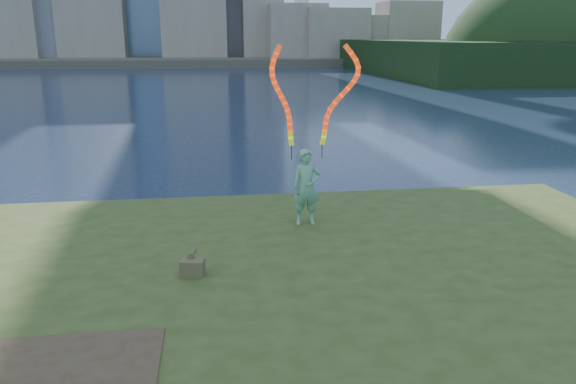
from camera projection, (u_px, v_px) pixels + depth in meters
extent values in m
plane|color=#18243D|center=(211.00, 318.00, 9.52)|extent=(320.00, 320.00, 0.00)
cube|color=#374619|center=(211.00, 372.00, 7.31)|extent=(17.00, 15.00, 0.30)
cube|color=#374619|center=(210.00, 347.00, 7.43)|extent=(14.00, 12.00, 0.30)
cube|color=#4A4536|center=(208.00, 59.00, 99.97)|extent=(320.00, 40.00, 1.20)
imported|color=#157C3B|center=(306.00, 187.00, 11.62)|extent=(0.58, 0.38, 1.59)
cylinder|color=black|center=(291.00, 152.00, 11.49)|extent=(0.02, 0.02, 0.30)
cylinder|color=black|center=(322.00, 151.00, 11.57)|extent=(0.02, 0.02, 0.30)
cube|color=brown|center=(192.00, 268.00, 9.25)|extent=(0.42, 0.32, 0.27)
cylinder|color=brown|center=(192.00, 253.00, 9.37)|extent=(0.14, 0.27, 0.09)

